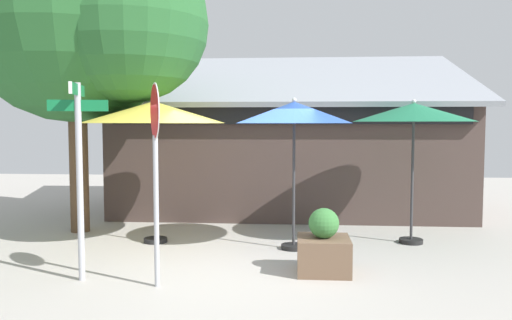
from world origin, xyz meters
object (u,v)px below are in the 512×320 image
(street_sign_post, at_px, (79,160))
(patio_umbrella_forest_green_right, at_px, (414,114))
(shade_tree, at_px, (86,10))
(stop_sign, at_px, (155,145))
(patio_umbrella_royal_blue_center, at_px, (294,114))
(sidewalk_planter, at_px, (324,248))
(patio_umbrella_mustard_left, at_px, (154,113))

(street_sign_post, xyz_separation_m, patio_umbrella_forest_green_right, (5.23, 2.70, 0.70))
(shade_tree, bearing_deg, stop_sign, -55.09)
(patio_umbrella_royal_blue_center, distance_m, sidewalk_planter, 2.53)
(patio_umbrella_forest_green_right, bearing_deg, street_sign_post, -152.73)
(sidewalk_planter, bearing_deg, patio_umbrella_royal_blue_center, 107.89)
(patio_umbrella_mustard_left, relative_size, sidewalk_planter, 2.78)
(street_sign_post, xyz_separation_m, stop_sign, (1.15, -0.19, 0.22))
(street_sign_post, height_order, patio_umbrella_royal_blue_center, street_sign_post)
(patio_umbrella_royal_blue_center, xyz_separation_m, shade_tree, (-4.17, 1.04, 2.10))
(street_sign_post, relative_size, patio_umbrella_royal_blue_center, 1.04)
(patio_umbrella_mustard_left, xyz_separation_m, shade_tree, (-1.56, 0.72, 2.08))
(stop_sign, relative_size, patio_umbrella_royal_blue_center, 1.04)
(patio_umbrella_mustard_left, height_order, sidewalk_planter, patio_umbrella_mustard_left)
(patio_umbrella_mustard_left, distance_m, sidewalk_planter, 4.09)
(patio_umbrella_royal_blue_center, xyz_separation_m, sidewalk_planter, (0.46, -1.42, -2.04))
(patio_umbrella_mustard_left, height_order, shade_tree, shade_tree)
(patio_umbrella_mustard_left, relative_size, patio_umbrella_royal_blue_center, 1.01)
(stop_sign, xyz_separation_m, patio_umbrella_forest_green_right, (4.07, 2.89, 0.48))
(patio_umbrella_royal_blue_center, distance_m, shade_tree, 4.79)
(street_sign_post, relative_size, shade_tree, 0.40)
(street_sign_post, distance_m, patio_umbrella_forest_green_right, 5.92)
(patio_umbrella_royal_blue_center, height_order, patio_umbrella_forest_green_right, patio_umbrella_royal_blue_center)
(patio_umbrella_forest_green_right, bearing_deg, shade_tree, 176.29)
(shade_tree, distance_m, sidewalk_planter, 6.68)
(patio_umbrella_forest_green_right, bearing_deg, patio_umbrella_mustard_left, -176.41)
(street_sign_post, xyz_separation_m, shade_tree, (-1.15, 3.11, 2.79))
(stop_sign, bearing_deg, patio_umbrella_forest_green_right, 35.30)
(patio_umbrella_forest_green_right, height_order, sidewalk_planter, patio_umbrella_forest_green_right)
(street_sign_post, bearing_deg, stop_sign, -9.33)
(shade_tree, bearing_deg, street_sign_post, -69.74)
(stop_sign, distance_m, patio_umbrella_mustard_left, 2.73)
(stop_sign, distance_m, shade_tree, 4.77)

